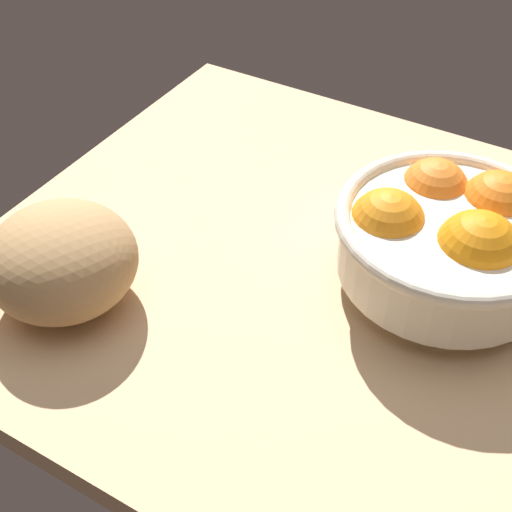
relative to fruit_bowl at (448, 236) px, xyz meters
The scene contains 3 objects.
ground_plane 10.45cm from the fruit_bowl, 35.89° to the left, with size 83.98×64.91×3.00cm, color #DAB485.
fruit_bowl is the anchor object (origin of this frame).
bread_loaf 38.20cm from the fruit_bowl, 33.78° to the left, with size 14.96×14.81×10.44cm, color tan.
Camera 1 is at (-15.89, 51.41, 52.29)cm, focal length 49.68 mm.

